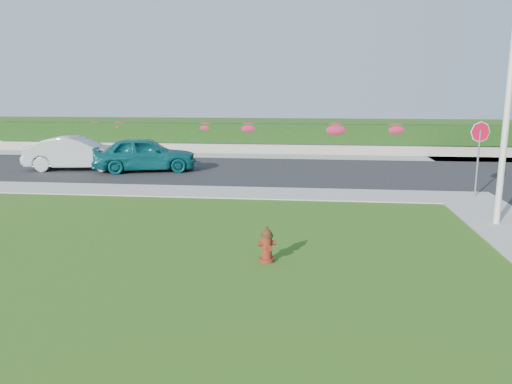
# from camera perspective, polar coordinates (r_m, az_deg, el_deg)

# --- Properties ---
(ground) EXTENTS (120.00, 120.00, 0.00)m
(ground) POSITION_cam_1_polar(r_m,az_deg,el_deg) (8.89, -6.15, -11.81)
(ground) COLOR black
(ground) RESTS_ON ground
(street_far) EXTENTS (26.00, 8.00, 0.04)m
(street_far) POSITION_cam_1_polar(r_m,az_deg,el_deg) (23.27, -10.63, 2.61)
(street_far) COLOR black
(street_far) RESTS_ON ground
(sidewalk_far) EXTENTS (24.00, 2.00, 0.04)m
(sidewalk_far) POSITION_cam_1_polar(r_m,az_deg,el_deg) (19.01, -17.94, 0.31)
(sidewalk_far) COLOR gray
(sidewalk_far) RESTS_ON ground
(curb_corner) EXTENTS (2.00, 2.00, 0.04)m
(curb_corner) POSITION_cam_1_polar(r_m,az_deg,el_deg) (18.06, 23.00, -0.61)
(curb_corner) COLOR gray
(curb_corner) RESTS_ON ground
(sidewalk_beyond) EXTENTS (34.00, 2.00, 0.04)m
(sidewalk_beyond) POSITION_cam_1_polar(r_m,az_deg,el_deg) (27.33, 0.55, 4.09)
(sidewalk_beyond) COLOR gray
(sidewalk_beyond) RESTS_ON ground
(retaining_wall) EXTENTS (34.00, 0.40, 0.60)m
(retaining_wall) POSITION_cam_1_polar(r_m,az_deg,el_deg) (28.78, 0.87, 5.02)
(retaining_wall) COLOR gray
(retaining_wall) RESTS_ON ground
(hedge) EXTENTS (32.00, 0.90, 1.10)m
(hedge) POSITION_cam_1_polar(r_m,az_deg,el_deg) (28.80, 0.89, 6.72)
(hedge) COLOR black
(hedge) RESTS_ON retaining_wall
(fire_hydrant) EXTENTS (0.39, 0.37, 0.75)m
(fire_hydrant) POSITION_cam_1_polar(r_m,az_deg,el_deg) (10.43, 1.26, -6.11)
(fire_hydrant) COLOR #560F0D
(fire_hydrant) RESTS_ON ground
(sedan_teal) EXTENTS (4.76, 2.95, 1.51)m
(sedan_teal) POSITION_cam_1_polar(r_m,az_deg,el_deg) (22.57, -12.57, 4.26)
(sedan_teal) COLOR #0B5258
(sedan_teal) RESTS_ON street_far
(sedan_silver) EXTENTS (4.67, 2.19, 1.48)m
(sedan_silver) POSITION_cam_1_polar(r_m,az_deg,el_deg) (23.87, -19.74, 4.20)
(sedan_silver) COLOR #B6BABF
(sedan_silver) RESTS_ON street_far
(utility_pole) EXTENTS (0.16, 0.16, 5.60)m
(utility_pole) POSITION_cam_1_polar(r_m,az_deg,el_deg) (14.42, 26.70, 7.45)
(utility_pole) COLOR silver
(utility_pole) RESTS_ON ground
(stop_sign) EXTENTS (0.67, 0.20, 2.54)m
(stop_sign) POSITION_cam_1_polar(r_m,az_deg,el_deg) (18.11, 24.18, 5.31)
(stop_sign) COLOR slate
(stop_sign) RESTS_ON ground
(flower_clump_a) EXTENTS (1.02, 0.65, 0.51)m
(flower_clump_a) POSITION_cam_1_polar(r_m,az_deg,el_deg) (31.31, -17.87, 7.20)
(flower_clump_a) COLOR #B71F4B
(flower_clump_a) RESTS_ON hedge
(flower_clump_b) EXTENTS (1.11, 0.71, 0.56)m
(flower_clump_b) POSITION_cam_1_polar(r_m,az_deg,el_deg) (30.73, -15.35, 7.23)
(flower_clump_b) COLOR #B71F4B
(flower_clump_b) RESTS_ON hedge
(flower_clump_c) EXTENTS (1.22, 0.79, 0.61)m
(flower_clump_c) POSITION_cam_1_polar(r_m,az_deg,el_deg) (29.20, -5.74, 7.34)
(flower_clump_c) COLOR #B71F4B
(flower_clump_c) RESTS_ON hedge
(flower_clump_d) EXTENTS (1.35, 0.87, 0.68)m
(flower_clump_d) POSITION_cam_1_polar(r_m,az_deg,el_deg) (28.77, -0.82, 7.28)
(flower_clump_d) COLOR #B71F4B
(flower_clump_d) RESTS_ON hedge
(flower_clump_e) EXTENTS (1.55, 1.00, 0.78)m
(flower_clump_e) POSITION_cam_1_polar(r_m,az_deg,el_deg) (28.56, 9.10, 7.03)
(flower_clump_e) COLOR #B71F4B
(flower_clump_e) RESTS_ON hedge
(flower_clump_f) EXTENTS (1.40, 0.90, 0.70)m
(flower_clump_f) POSITION_cam_1_polar(r_m,az_deg,el_deg) (28.89, 15.64, 6.86)
(flower_clump_f) COLOR #B71F4B
(flower_clump_f) RESTS_ON hedge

